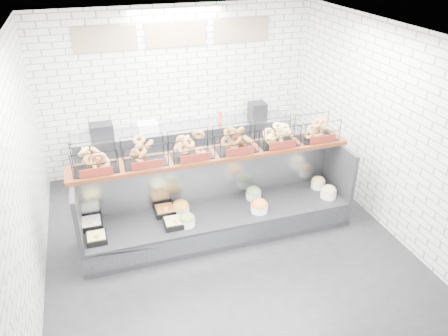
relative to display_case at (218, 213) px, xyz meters
name	(u,v)px	position (x,y,z in m)	size (l,w,h in m)	color
ground	(225,244)	(0.00, -0.35, -0.32)	(5.50, 5.50, 0.00)	black
room_shell	(212,98)	(0.00, 0.26, 1.73)	(5.02, 5.51, 3.01)	silver
display_case	(218,213)	(0.00, 0.00, 0.00)	(4.00, 0.90, 1.20)	black
bagel_shelf	(214,144)	(-0.01, 0.17, 1.07)	(4.10, 0.50, 0.40)	#3F1A0D
prep_counter	(185,147)	(-0.01, 2.08, 0.14)	(4.00, 0.60, 1.20)	#93969B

